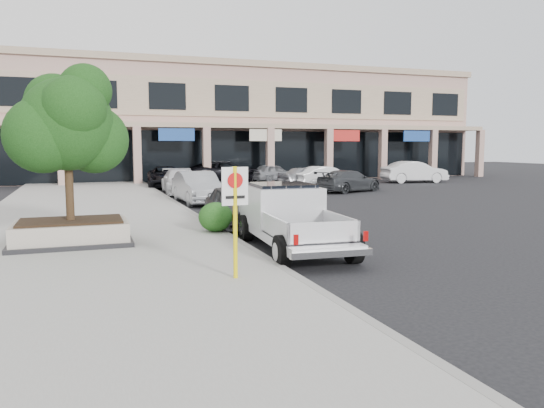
{
  "coord_description": "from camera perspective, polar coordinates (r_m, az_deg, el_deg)",
  "views": [
    {
      "loc": [
        -5.71,
        -11.65,
        2.89
      ],
      "look_at": [
        -1.0,
        1.5,
        1.32
      ],
      "focal_mm": 35.0,
      "sensor_mm": 36.0,
      "label": 1
    }
  ],
  "objects": [
    {
      "name": "planter_tree",
      "position": [
        15.66,
        -20.71,
        7.92
      ],
      "size": [
        2.9,
        2.55,
        4.0
      ],
      "color": "black",
      "rests_on": "planter"
    },
    {
      "name": "curb",
      "position": [
        18.35,
        -6.38,
        -2.45
      ],
      "size": [
        0.2,
        52.0,
        0.15
      ],
      "primitive_type": "cube",
      "color": "gray",
      "rests_on": "ground"
    },
    {
      "name": "curb_car_a",
      "position": [
        18.71,
        -3.97,
        -0.21
      ],
      "size": [
        1.95,
        4.39,
        1.47
      ],
      "primitive_type": "imported",
      "rotation": [
        0.0,
        0.0,
        -0.05
      ],
      "color": "#333538",
      "rests_on": "ground"
    },
    {
      "name": "curb_car_c",
      "position": [
        31.65,
        -9.76,
        2.41
      ],
      "size": [
        2.33,
        5.13,
        1.46
      ],
      "primitive_type": "imported",
      "rotation": [
        0.0,
        0.0,
        -0.06
      ],
      "color": "silver",
      "rests_on": "ground"
    },
    {
      "name": "lot_car_e",
      "position": [
        41.56,
        0.09,
        3.39
      ],
      "size": [
        4.36,
        3.14,
        1.38
      ],
      "primitive_type": "imported",
      "rotation": [
        0.0,
        0.0,
        1.99
      ],
      "color": "#929599",
      "rests_on": "ground"
    },
    {
      "name": "lot_car_f",
      "position": [
        41.85,
        15.07,
        3.35
      ],
      "size": [
        5.08,
        2.29,
        1.62
      ],
      "primitive_type": "imported",
      "rotation": [
        0.0,
        0.0,
        1.45
      ],
      "color": "silver",
      "rests_on": "ground"
    },
    {
      "name": "sidewalk",
      "position": [
        17.87,
        -18.81,
        -2.99
      ],
      "size": [
        8.0,
        52.0,
        0.15
      ],
      "primitive_type": "cube",
      "color": "gray",
      "rests_on": "ground"
    },
    {
      "name": "hedge",
      "position": [
        16.8,
        -6.07,
        -1.4
      ],
      "size": [
        1.1,
        0.99,
        0.93
      ],
      "primitive_type": "ellipsoid",
      "color": "#154513",
      "rests_on": "sidewalk"
    },
    {
      "name": "curb_car_d",
      "position": [
        36.5,
        -11.38,
        2.88
      ],
      "size": [
        2.88,
        5.34,
        1.42
      ],
      "primitive_type": "imported",
      "rotation": [
        0.0,
        0.0,
        -0.1
      ],
      "color": "black",
      "rests_on": "ground"
    },
    {
      "name": "curb_car_b",
      "position": [
        26.26,
        -7.99,
        1.76
      ],
      "size": [
        1.85,
        4.83,
        1.57
      ],
      "primitive_type": "imported",
      "rotation": [
        0.0,
        0.0,
        0.04
      ],
      "color": "#9C9EA3",
      "rests_on": "ground"
    },
    {
      "name": "lot_car_b",
      "position": [
        35.21,
        5.83,
        2.87
      ],
      "size": [
        4.57,
        2.11,
        1.45
      ],
      "primitive_type": "imported",
      "rotation": [
        0.0,
        0.0,
        1.7
      ],
      "color": "silver",
      "rests_on": "ground"
    },
    {
      "name": "ground",
      "position": [
        13.29,
        6.29,
        -6.19
      ],
      "size": [
        120.0,
        120.0,
        0.0
      ],
      "primitive_type": "plane",
      "color": "black",
      "rests_on": "ground"
    },
    {
      "name": "planter",
      "position": [
        15.68,
        -20.78,
        -2.87
      ],
      "size": [
        3.2,
        2.2,
        0.68
      ],
      "color": "black",
      "rests_on": "sidewalk"
    },
    {
      "name": "pickup_truck",
      "position": [
        14.41,
        2.33,
        -1.56
      ],
      "size": [
        2.46,
        5.79,
        1.78
      ],
      "primitive_type": null,
      "rotation": [
        0.0,
        0.0,
        -0.06
      ],
      "color": "silver",
      "rests_on": "ground"
    },
    {
      "name": "no_parking_sign",
      "position": [
        10.81,
        -3.99,
        -0.29
      ],
      "size": [
        0.55,
        0.09,
        2.3
      ],
      "color": "yellow",
      "rests_on": "sidewalk"
    },
    {
      "name": "lot_car_c",
      "position": [
        32.77,
        8.27,
        2.47
      ],
      "size": [
        4.98,
        3.46,
        1.34
      ],
      "primitive_type": "imported",
      "rotation": [
        0.0,
        0.0,
        1.95
      ],
      "color": "#323437",
      "rests_on": "ground"
    },
    {
      "name": "lot_car_a",
      "position": [
        35.55,
        4.01,
        2.93
      ],
      "size": [
        4.55,
        2.44,
        1.47
      ],
      "primitive_type": "imported",
      "rotation": [
        0.0,
        0.0,
        1.74
      ],
      "color": "#9C9DA3",
      "rests_on": "ground"
    },
    {
      "name": "strip_mall",
      "position": [
        47.63,
        -3.0,
        8.65
      ],
      "size": [
        40.55,
        12.43,
        9.5
      ],
      "color": "tan",
      "rests_on": "ground"
    },
    {
      "name": "lot_car_d",
      "position": [
        41.05,
        -4.92,
        3.51
      ],
      "size": [
        5.97,
        2.84,
        1.64
      ],
      "primitive_type": "imported",
      "rotation": [
        0.0,
        0.0,
        1.59
      ],
      "color": "black",
      "rests_on": "ground"
    }
  ]
}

